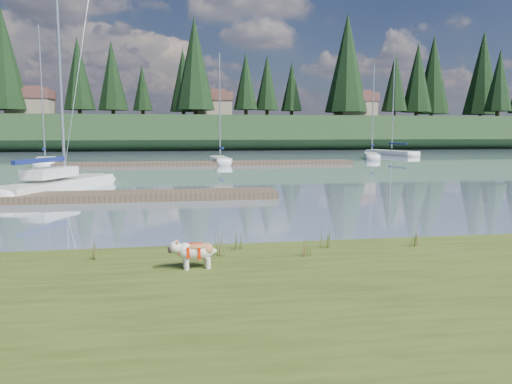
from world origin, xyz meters
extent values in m
plane|color=#8096AD|center=(0.00, 30.00, 0.00)|extent=(200.00, 200.00, 0.00)
cube|color=#3E4E19|center=(0.00, -6.00, 0.17)|extent=(60.00, 9.00, 0.35)
cube|color=#1B3219|center=(0.00, 73.00, 2.50)|extent=(200.00, 20.00, 5.00)
cylinder|color=silver|center=(-0.12, -3.50, 0.45)|extent=(0.10, 0.10, 0.20)
cylinder|color=silver|center=(-0.14, -3.30, 0.45)|extent=(0.10, 0.10, 0.20)
cylinder|color=silver|center=(0.27, -3.47, 0.45)|extent=(0.10, 0.10, 0.20)
cylinder|color=silver|center=(0.26, -3.27, 0.45)|extent=(0.10, 0.10, 0.20)
ellipsoid|color=silver|center=(0.08, -3.38, 0.66)|extent=(0.68, 0.38, 0.31)
ellipsoid|color=#A76A3E|center=(0.08, -3.38, 0.76)|extent=(0.48, 0.34, 0.11)
ellipsoid|color=silver|center=(-0.32, -3.41, 0.76)|extent=(0.25, 0.26, 0.23)
cube|color=black|center=(-0.42, -3.42, 0.72)|extent=(0.08, 0.12, 0.09)
cube|color=white|center=(-5.85, 12.22, 0.22)|extent=(4.48, 7.61, 0.70)
ellipsoid|color=white|center=(-4.39, 15.70, 0.22)|extent=(2.31, 2.53, 0.70)
cylinder|color=silver|center=(-5.58, 12.85, 6.51)|extent=(0.14, 0.14, 11.41)
cube|color=navy|center=(-6.27, 11.19, 1.55)|extent=(1.50, 3.24, 0.20)
cube|color=white|center=(-6.01, 11.83, 0.95)|extent=(2.16, 2.99, 0.45)
cube|color=#4C3D2C|center=(-4.00, 9.00, 0.15)|extent=(16.00, 2.00, 0.30)
cube|color=#4C3D2C|center=(2.00, 30.00, 0.15)|extent=(26.00, 2.20, 0.30)
cube|color=white|center=(-11.20, 32.39, 0.22)|extent=(2.87, 7.08, 0.70)
ellipsoid|color=white|center=(-11.87, 35.78, 0.22)|extent=(1.84, 2.14, 0.70)
cylinder|color=silver|center=(-11.20, 32.39, 6.19)|extent=(0.12, 0.12, 10.78)
cube|color=navy|center=(-11.02, 31.47, 1.40)|extent=(0.73, 2.73, 0.20)
cube|color=white|center=(3.69, 31.79, 0.22)|extent=(1.53, 5.67, 0.70)
ellipsoid|color=white|center=(3.57, 34.59, 0.22)|extent=(1.29, 1.58, 0.70)
cylinder|color=silver|center=(3.69, 31.79, 5.22)|extent=(0.12, 0.12, 8.83)
cube|color=navy|center=(3.72, 31.02, 1.40)|extent=(0.30, 2.24, 0.20)
cube|color=white|center=(19.91, 36.78, 0.22)|extent=(3.02, 5.82, 0.70)
ellipsoid|color=white|center=(20.80, 39.49, 0.22)|extent=(1.67, 1.87, 0.70)
cylinder|color=silver|center=(19.91, 36.78, 5.20)|extent=(0.12, 0.12, 8.80)
cube|color=navy|center=(19.66, 36.04, 1.40)|extent=(0.90, 2.22, 0.20)
cube|color=white|center=(25.44, 44.13, 0.22)|extent=(3.74, 7.89, 0.70)
ellipsoid|color=white|center=(24.42, 47.85, 0.22)|extent=(2.18, 2.47, 0.70)
cylinder|color=silver|center=(25.44, 44.13, 6.55)|extent=(0.12, 0.12, 11.49)
cube|color=navy|center=(25.72, 43.12, 1.40)|extent=(1.01, 3.01, 0.20)
cone|color=#475B23|center=(0.51, -2.53, 0.60)|extent=(0.03, 0.03, 0.51)
cone|color=brown|center=(0.62, -2.60, 0.55)|extent=(0.03, 0.03, 0.41)
cone|color=#475B23|center=(0.57, -2.50, 0.63)|extent=(0.03, 0.03, 0.56)
cone|color=brown|center=(0.65, -2.56, 0.53)|extent=(0.03, 0.03, 0.36)
cone|color=#475B23|center=(0.53, -2.61, 0.58)|extent=(0.03, 0.03, 0.46)
cone|color=#475B23|center=(0.92, -2.03, 0.58)|extent=(0.03, 0.03, 0.46)
cone|color=brown|center=(1.03, -2.10, 0.54)|extent=(0.03, 0.03, 0.37)
cone|color=#475B23|center=(0.98, -2.00, 0.60)|extent=(0.03, 0.03, 0.51)
cone|color=brown|center=(1.06, -2.06, 0.51)|extent=(0.03, 0.03, 0.32)
cone|color=#475B23|center=(0.94, -2.11, 0.56)|extent=(0.03, 0.03, 0.42)
cone|color=#475B23|center=(2.83, -2.25, 0.63)|extent=(0.03, 0.03, 0.55)
cone|color=brown|center=(2.94, -2.32, 0.57)|extent=(0.03, 0.03, 0.44)
cone|color=#475B23|center=(2.89, -2.22, 0.65)|extent=(0.03, 0.03, 0.61)
cone|color=brown|center=(2.97, -2.28, 0.54)|extent=(0.03, 0.03, 0.39)
cone|color=#475B23|center=(2.85, -2.33, 0.60)|extent=(0.03, 0.03, 0.50)
cone|color=#475B23|center=(-1.97, -2.43, 0.56)|extent=(0.03, 0.03, 0.41)
cone|color=brown|center=(-1.86, -2.50, 0.52)|extent=(0.03, 0.03, 0.33)
cone|color=#475B23|center=(-1.91, -2.40, 0.58)|extent=(0.03, 0.03, 0.45)
cone|color=brown|center=(-1.83, -2.46, 0.49)|extent=(0.03, 0.03, 0.29)
cone|color=#475B23|center=(-1.95, -2.51, 0.54)|extent=(0.03, 0.03, 0.37)
cone|color=#475B23|center=(2.21, -2.88, 0.58)|extent=(0.03, 0.03, 0.46)
cone|color=brown|center=(2.32, -2.95, 0.54)|extent=(0.03, 0.03, 0.37)
cone|color=#475B23|center=(2.27, -2.85, 0.60)|extent=(0.03, 0.03, 0.51)
cone|color=brown|center=(2.35, -2.91, 0.51)|extent=(0.03, 0.03, 0.32)
cone|color=#475B23|center=(2.23, -2.96, 0.56)|extent=(0.03, 0.03, 0.42)
cone|color=#475B23|center=(4.82, -2.36, 0.60)|extent=(0.03, 0.03, 0.51)
cone|color=brown|center=(4.93, -2.43, 0.55)|extent=(0.03, 0.03, 0.41)
cone|color=#475B23|center=(4.88, -2.33, 0.63)|extent=(0.03, 0.03, 0.56)
cone|color=brown|center=(4.96, -2.39, 0.53)|extent=(0.03, 0.03, 0.36)
cone|color=#475B23|center=(4.84, -2.44, 0.58)|extent=(0.03, 0.03, 0.46)
cube|color=#33281C|center=(0.00, -1.60, 0.07)|extent=(60.00, 0.50, 0.14)
cylinder|color=#382619|center=(-25.00, 68.00, 5.90)|extent=(0.60, 0.60, 1.80)
cone|color=black|center=(-25.00, 68.00, 13.55)|extent=(6.60, 6.60, 15.00)
cylinder|color=#382619|center=(-10.00, 72.00, 5.90)|extent=(0.60, 0.60, 1.80)
cone|color=black|center=(-10.00, 72.00, 11.75)|extent=(4.84, 4.84, 11.00)
cylinder|color=#382619|center=(3.00, 66.00, 5.90)|extent=(0.60, 0.60, 1.80)
cone|color=black|center=(3.00, 66.00, 13.10)|extent=(6.16, 6.16, 14.00)
cylinder|color=#382619|center=(15.00, 70.00, 5.90)|extent=(0.60, 0.60, 1.80)
cone|color=black|center=(15.00, 70.00, 10.85)|extent=(3.96, 3.96, 9.00)
cylinder|color=#382619|center=(28.00, 68.00, 5.90)|extent=(0.60, 0.60, 1.80)
cone|color=black|center=(28.00, 68.00, 14.00)|extent=(7.04, 7.04, 16.00)
cylinder|color=#382619|center=(42.00, 71.00, 5.90)|extent=(0.60, 0.60, 1.80)
cone|color=black|center=(42.00, 71.00, 12.20)|extent=(5.28, 5.28, 12.00)
cylinder|color=#382619|center=(55.00, 67.00, 5.90)|extent=(0.60, 0.60, 1.80)
cone|color=black|center=(55.00, 67.00, 11.52)|extent=(4.62, 4.62, 10.50)
cube|color=gray|center=(-22.00, 70.00, 6.40)|extent=(6.00, 5.00, 2.80)
cube|color=brown|center=(-22.00, 70.00, 8.50)|extent=(6.30, 5.30, 1.40)
cube|color=brown|center=(-22.00, 70.00, 9.30)|extent=(4.20, 3.60, 0.70)
cube|color=gray|center=(6.00, 71.00, 6.40)|extent=(6.00, 5.00, 2.80)
cube|color=brown|center=(6.00, 71.00, 8.50)|extent=(6.30, 5.30, 1.40)
cube|color=brown|center=(6.00, 71.00, 9.30)|extent=(4.20, 3.60, 0.70)
cube|color=gray|center=(30.00, 69.00, 6.40)|extent=(6.00, 5.00, 2.80)
cube|color=brown|center=(30.00, 69.00, 8.50)|extent=(6.30, 5.30, 1.40)
cube|color=brown|center=(30.00, 69.00, 9.30)|extent=(4.20, 3.60, 0.70)
camera|label=1|loc=(-0.30, -12.43, 2.86)|focal=35.00mm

